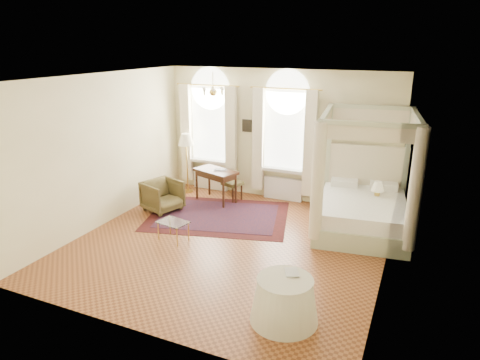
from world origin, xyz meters
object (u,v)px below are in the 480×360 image
(nightstand, at_px, (373,213))
(armchair, at_px, (163,196))
(writing_desk, at_px, (216,175))
(floor_lamp, at_px, (186,142))
(stool, at_px, (233,184))
(coffee_table, at_px, (173,224))
(side_table, at_px, (284,300))
(canopy_bed, at_px, (362,206))

(nightstand, distance_m, armchair, 4.90)
(nightstand, distance_m, writing_desk, 3.90)
(writing_desk, bearing_deg, armchair, -129.78)
(writing_desk, xyz_separation_m, armchair, (-0.90, -1.08, -0.34))
(armchair, relative_size, floor_lamp, 0.51)
(writing_desk, height_order, armchair, writing_desk)
(stool, relative_size, coffee_table, 0.82)
(writing_desk, xyz_separation_m, floor_lamp, (-1.03, 0.33, 0.67))
(side_table, bearing_deg, armchair, 143.95)
(stool, bearing_deg, nightstand, -4.10)
(side_table, bearing_deg, writing_desk, 128.04)
(stool, bearing_deg, coffee_table, -92.61)
(canopy_bed, relative_size, writing_desk, 2.11)
(floor_lamp, bearing_deg, armchair, -84.65)
(canopy_bed, xyz_separation_m, side_table, (-0.54, -3.65, -0.25))
(floor_lamp, bearing_deg, side_table, -46.19)
(writing_desk, relative_size, side_table, 1.23)
(floor_lamp, bearing_deg, canopy_bed, -8.52)
(nightstand, distance_m, coffee_table, 4.37)
(coffee_table, xyz_separation_m, floor_lamp, (-1.26, 2.73, 1.01))
(coffee_table, bearing_deg, canopy_bed, 30.29)
(side_table, bearing_deg, nightstand, 79.78)
(canopy_bed, bearing_deg, coffee_table, -149.71)
(armchair, height_order, floor_lamp, floor_lamp)
(canopy_bed, height_order, side_table, canopy_bed)
(writing_desk, distance_m, floor_lamp, 1.27)
(stool, xyz_separation_m, side_table, (2.80, -4.28, -0.08))
(floor_lamp, relative_size, side_table, 1.61)
(writing_desk, height_order, coffee_table, writing_desk)
(writing_desk, bearing_deg, side_table, -51.96)
(stool, xyz_separation_m, floor_lamp, (-1.38, 0.08, 0.96))
(canopy_bed, xyz_separation_m, stool, (-3.34, 0.63, -0.17))
(canopy_bed, distance_m, nightstand, 0.50)
(coffee_table, bearing_deg, writing_desk, 95.47)
(stool, height_order, armchair, armchair)
(armchair, bearing_deg, writing_desk, -20.73)
(nightstand, bearing_deg, armchair, -167.26)
(floor_lamp, bearing_deg, coffee_table, -65.20)
(writing_desk, distance_m, armchair, 1.45)
(armchair, distance_m, coffee_table, 1.73)
(canopy_bed, xyz_separation_m, coffee_table, (-3.46, -2.02, -0.21))
(writing_desk, distance_m, coffee_table, 2.43)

